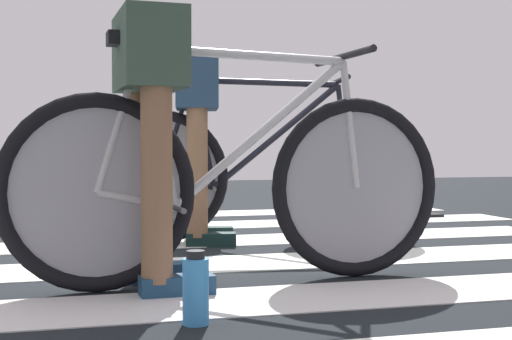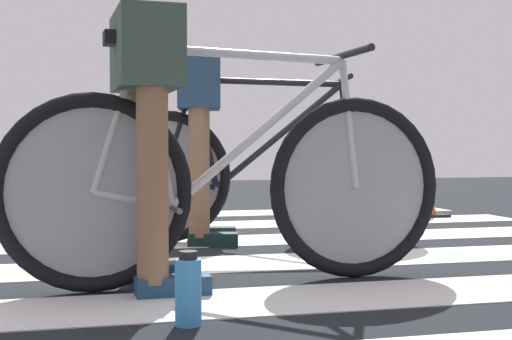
% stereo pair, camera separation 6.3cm
% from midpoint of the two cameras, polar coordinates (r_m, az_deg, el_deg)
% --- Properties ---
extents(ground, '(18.00, 14.00, 0.02)m').
position_cam_midpoint_polar(ground, '(3.66, -9.09, -6.48)').
color(ground, black).
extents(crosswalk_markings, '(5.49, 4.27, 0.00)m').
position_cam_midpoint_polar(crosswalk_markings, '(3.53, -8.63, -6.60)').
color(crosswalk_markings, silver).
rests_on(crosswalk_markings, ground).
extents(bicycle_1_of_2, '(1.74, 0.52, 0.93)m').
position_cam_midpoint_polar(bicycle_1_of_2, '(2.71, -1.38, -1.01)').
color(bicycle_1_of_2, black).
rests_on(bicycle_1_of_2, ground).
extents(cyclist_1_of_2, '(0.33, 0.42, 1.01)m').
position_cam_midpoint_polar(cyclist_1_of_2, '(2.64, -7.91, 4.68)').
color(cyclist_1_of_2, brown).
rests_on(cyclist_1_of_2, ground).
extents(bicycle_2_of_2, '(1.72, 0.55, 0.93)m').
position_cam_midpoint_polar(bicycle_2_of_2, '(3.89, 0.60, -0.11)').
color(bicycle_2_of_2, black).
rests_on(bicycle_2_of_2, ground).
extents(cyclist_2_of_2, '(0.37, 0.44, 1.00)m').
position_cam_midpoint_polar(cyclist_2_of_2, '(3.88, -3.99, 3.75)').
color(cyclist_2_of_2, brown).
rests_on(cyclist_2_of_2, ground).
extents(water_bottle, '(0.08, 0.08, 0.22)m').
position_cam_midpoint_polar(water_bottle, '(2.14, -4.55, -9.45)').
color(water_bottle, '#398AD1').
rests_on(water_bottle, ground).
extents(traffic_cone, '(0.38, 0.38, 0.43)m').
position_cam_midpoint_polar(traffic_cone, '(5.48, 12.84, -1.46)').
color(traffic_cone, black).
rests_on(traffic_cone, ground).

